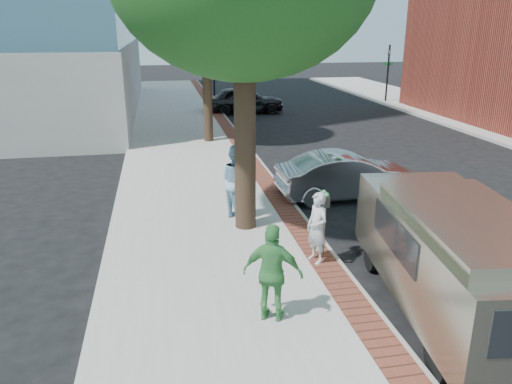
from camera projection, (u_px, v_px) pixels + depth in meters
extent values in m
plane|color=black|center=(287.00, 262.00, 11.04)|extent=(120.00, 120.00, 0.00)
cube|color=#9E9991|center=(193.00, 167.00, 18.19)|extent=(5.00, 60.00, 0.15)
cube|color=brown|center=(252.00, 162.00, 18.57)|extent=(0.60, 60.00, 0.01)
cube|color=gray|center=(261.00, 164.00, 18.65)|extent=(0.10, 60.00, 0.15)
cylinder|color=black|center=(214.00, 78.00, 31.09)|extent=(0.12, 0.12, 3.80)
imported|color=black|center=(214.00, 60.00, 30.74)|extent=(0.18, 0.15, 0.90)
cube|color=#1E7238|center=(214.00, 66.00, 30.86)|extent=(0.70, 0.03, 0.18)
cylinder|color=black|center=(388.00, 74.00, 33.18)|extent=(0.12, 0.12, 3.80)
imported|color=black|center=(389.00, 57.00, 32.83)|extent=(0.18, 0.15, 0.90)
cube|color=#1E7238|center=(388.00, 64.00, 32.96)|extent=(0.70, 0.03, 0.18)
cylinder|color=black|center=(245.00, 141.00, 11.96)|extent=(0.52, 0.52, 4.40)
cylinder|color=black|center=(208.00, 97.00, 21.47)|extent=(0.40, 0.40, 3.85)
ellipsoid|color=#154919|center=(205.00, 17.00, 20.44)|extent=(4.80, 4.80, 3.94)
cylinder|color=gray|center=(324.00, 230.00, 10.91)|extent=(0.07, 0.07, 1.15)
cube|color=#2D3030|center=(326.00, 202.00, 10.61)|extent=(0.12, 0.14, 0.24)
cube|color=#2D3030|center=(324.00, 199.00, 10.78)|extent=(0.12, 0.14, 0.24)
sphere|color=#3F8C4C|center=(327.00, 195.00, 10.56)|extent=(0.11, 0.11, 0.11)
sphere|color=#3F8C4C|center=(324.00, 192.00, 10.73)|extent=(0.11, 0.11, 0.11)
imported|color=#B7B7BC|center=(317.00, 228.00, 10.51)|extent=(0.54, 0.66, 1.56)
imported|color=#86B3CF|center=(237.00, 181.00, 12.97)|extent=(1.05, 1.17, 1.96)
imported|color=#429248|center=(273.00, 273.00, 8.39)|extent=(1.11, 0.80, 1.75)
imported|color=#A5A7AC|center=(347.00, 176.00, 14.97)|extent=(4.26, 1.58, 1.39)
imported|color=black|center=(244.00, 100.00, 29.67)|extent=(4.66, 1.91, 1.58)
cube|color=gray|center=(457.00, 257.00, 8.76)|extent=(2.83, 5.63, 1.52)
cube|color=gray|center=(408.00, 223.00, 11.10)|extent=(2.20, 1.28, 0.90)
cube|color=gray|center=(472.00, 219.00, 8.17)|extent=(2.40, 4.04, 0.18)
cylinder|color=black|center=(374.00, 254.00, 10.60)|extent=(0.34, 0.75, 0.72)
cylinder|color=black|center=(458.00, 252.00, 10.70)|extent=(0.34, 0.75, 0.72)
cylinder|color=black|center=(441.00, 358.00, 7.30)|extent=(0.34, 0.75, 0.72)
cube|color=black|center=(512.00, 232.00, 8.93)|extent=(0.32, 2.23, 0.62)
cube|color=black|center=(394.00, 235.00, 8.81)|extent=(0.32, 2.23, 0.62)
cube|color=black|center=(402.00, 200.00, 11.46)|extent=(1.79, 0.26, 0.45)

